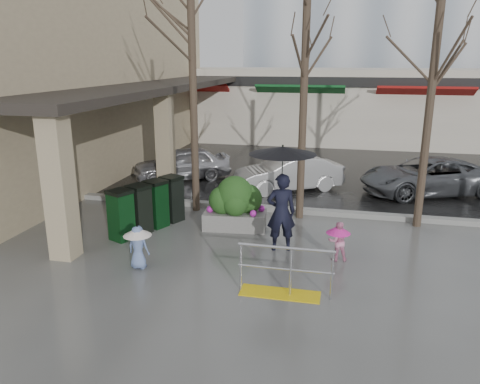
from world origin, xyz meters
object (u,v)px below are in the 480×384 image
at_px(tree_west, 192,38).
at_px(car_a, 182,163).
at_px(handrail, 283,277).
at_px(tree_mideast, 436,45).
at_px(car_b, 288,173).
at_px(car_c, 427,176).
at_px(woman, 282,187).
at_px(child_pink, 338,238).
at_px(child_blue, 138,242).
at_px(tree_midwest, 306,31).
at_px(news_boxes, 148,206).
at_px(planter, 235,204).

relative_size(tree_west, car_a, 1.84).
distance_m(handrail, tree_mideast, 7.28).
xyz_separation_m(car_b, car_c, (4.73, 0.59, 0.00)).
bearing_deg(tree_west, woman, -40.33).
xyz_separation_m(woman, child_pink, (1.38, -0.33, -1.06)).
bearing_deg(woman, child_blue, 14.44).
relative_size(handrail, child_pink, 2.02).
distance_m(handrail, child_pink, 2.18).
height_order(handrail, tree_mideast, tree_mideast).
distance_m(woman, child_pink, 1.77).
bearing_deg(tree_midwest, car_a, 144.13).
height_order(woman, child_pink, woman).
bearing_deg(car_a, news_boxes, -20.26).
bearing_deg(news_boxes, car_a, 124.41).
xyz_separation_m(tree_west, child_blue, (0.04, -4.28, -4.47)).
relative_size(child_pink, car_a, 0.25).
bearing_deg(news_boxes, car_b, 80.55).
distance_m(planter, news_boxes, 2.38).
relative_size(child_pink, car_b, 0.25).
bearing_deg(tree_mideast, tree_west, -180.00).
relative_size(handrail, planter, 1.07).
xyz_separation_m(child_pink, child_blue, (-4.32, -1.41, 0.06)).
distance_m(tree_mideast, planter, 6.58).
distance_m(car_b, car_c, 4.77).
bearing_deg(child_pink, car_a, -61.91).
relative_size(woman, child_blue, 2.62).
bearing_deg(child_blue, woman, -145.97).
bearing_deg(car_c, handrail, -46.69).
distance_m(tree_midwest, woman, 4.43).
relative_size(handrail, woman, 0.73).
xyz_separation_m(child_blue, car_b, (2.45, 7.19, 0.02)).
relative_size(tree_midwest, news_boxes, 2.94).
xyz_separation_m(handrail, tree_midwest, (-0.16, 4.80, 4.86)).
bearing_deg(tree_midwest, car_c, 40.96).
xyz_separation_m(tree_midwest, car_c, (4.02, 3.49, -4.60)).
relative_size(child_pink, news_boxes, 0.40).
height_order(child_blue, news_boxes, news_boxes).
height_order(planter, car_c, planter).
bearing_deg(tree_midwest, child_pink, -67.89).
xyz_separation_m(tree_west, car_c, (7.22, 3.49, -4.45)).
bearing_deg(car_b, handrail, -23.67).
relative_size(tree_west, news_boxes, 2.86).
distance_m(child_blue, planter, 3.34).
bearing_deg(child_pink, tree_mideast, -141.99).
distance_m(tree_mideast, child_pink, 5.60).
xyz_separation_m(tree_west, tree_midwest, (3.20, 0.00, 0.15)).
height_order(planter, car_b, planter).
distance_m(planter, car_b, 4.31).
height_order(handrail, news_boxes, news_boxes).
distance_m(woman, car_a, 7.76).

